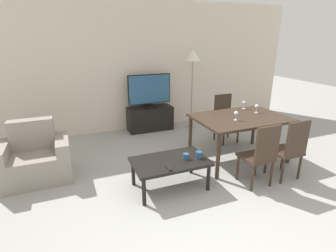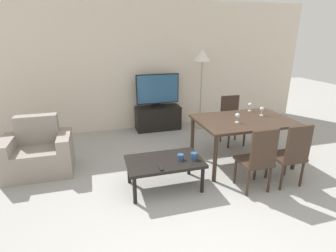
# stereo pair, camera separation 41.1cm
# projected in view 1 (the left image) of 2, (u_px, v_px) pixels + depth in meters

# --- Properties ---
(ground_plane) EXTENTS (18.00, 18.00, 0.00)m
(ground_plane) POSITION_uv_depth(u_px,v_px,m) (229.00, 246.00, 2.62)
(ground_plane) COLOR #9E9E99
(wall_back) EXTENTS (7.90, 0.06, 2.70)m
(wall_back) POSITION_uv_depth(u_px,v_px,m) (129.00, 68.00, 5.54)
(wall_back) COLOR beige
(wall_back) RESTS_ON ground_plane
(armchair) EXTENTS (0.96, 0.67, 0.86)m
(armchair) POSITION_uv_depth(u_px,v_px,m) (35.00, 160.00, 3.77)
(armchair) COLOR gray
(armchair) RESTS_ON ground_plane
(tv_stand) EXTENTS (0.98, 0.40, 0.52)m
(tv_stand) POSITION_uv_depth(u_px,v_px,m) (150.00, 118.00, 5.78)
(tv_stand) COLOR black
(tv_stand) RESTS_ON ground_plane
(tv) EXTENTS (0.93, 0.32, 0.71)m
(tv) POSITION_uv_depth(u_px,v_px,m) (149.00, 91.00, 5.58)
(tv) COLOR black
(tv) RESTS_ON tv_stand
(coffee_table) EXTENTS (1.01, 0.62, 0.42)m
(coffee_table) POSITION_uv_depth(u_px,v_px,m) (170.00, 163.00, 3.52)
(coffee_table) COLOR black
(coffee_table) RESTS_ON ground_plane
(dining_table) EXTENTS (1.48, 1.01, 0.75)m
(dining_table) POSITION_uv_depth(u_px,v_px,m) (240.00, 121.00, 4.27)
(dining_table) COLOR #38281E
(dining_table) RESTS_ON ground_plane
(dining_chair_near) EXTENTS (0.40, 0.40, 0.91)m
(dining_chair_near) POSITION_uv_depth(u_px,v_px,m) (261.00, 154.00, 3.52)
(dining_chair_near) COLOR #38281E
(dining_chair_near) RESTS_ON ground_plane
(dining_chair_far) EXTENTS (0.40, 0.40, 0.91)m
(dining_chair_far) POSITION_uv_depth(u_px,v_px,m) (225.00, 116.00, 5.13)
(dining_chair_far) COLOR #38281E
(dining_chair_far) RESTS_ON ground_plane
(dining_chair_near_right) EXTENTS (0.40, 0.40, 0.91)m
(dining_chair_near_right) POSITION_uv_depth(u_px,v_px,m) (290.00, 148.00, 3.70)
(dining_chair_near_right) COLOR #38281E
(dining_chair_near_right) RESTS_ON ground_plane
(floor_lamp) EXTENTS (0.36, 0.36, 1.72)m
(floor_lamp) POSITION_uv_depth(u_px,v_px,m) (193.00, 59.00, 5.59)
(floor_lamp) COLOR gray
(floor_lamp) RESTS_ON ground_plane
(remote_primary) EXTENTS (0.04, 0.15, 0.02)m
(remote_primary) POSITION_uv_depth(u_px,v_px,m) (169.00, 168.00, 3.29)
(remote_primary) COLOR black
(remote_primary) RESTS_ON coffee_table
(cup_white_near) EXTENTS (0.08, 0.08, 0.08)m
(cup_white_near) POSITION_uv_depth(u_px,v_px,m) (186.00, 156.00, 3.53)
(cup_white_near) COLOR navy
(cup_white_near) RESTS_ON coffee_table
(cup_colored_far) EXTENTS (0.09, 0.09, 0.09)m
(cup_colored_far) POSITION_uv_depth(u_px,v_px,m) (199.00, 155.00, 3.56)
(cup_colored_far) COLOR navy
(cup_colored_far) RESTS_ON coffee_table
(wine_glass_left) EXTENTS (0.07, 0.07, 0.15)m
(wine_glass_left) POSITION_uv_depth(u_px,v_px,m) (244.00, 103.00, 4.67)
(wine_glass_left) COLOR silver
(wine_glass_left) RESTS_ON dining_table
(wine_glass_center) EXTENTS (0.07, 0.07, 0.15)m
(wine_glass_center) POSITION_uv_depth(u_px,v_px,m) (236.00, 114.00, 4.04)
(wine_glass_center) COLOR silver
(wine_glass_center) RESTS_ON dining_table
(wine_glass_right) EXTENTS (0.07, 0.07, 0.15)m
(wine_glass_right) POSITION_uv_depth(u_px,v_px,m) (257.00, 107.00, 4.43)
(wine_glass_right) COLOR silver
(wine_glass_right) RESTS_ON dining_table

